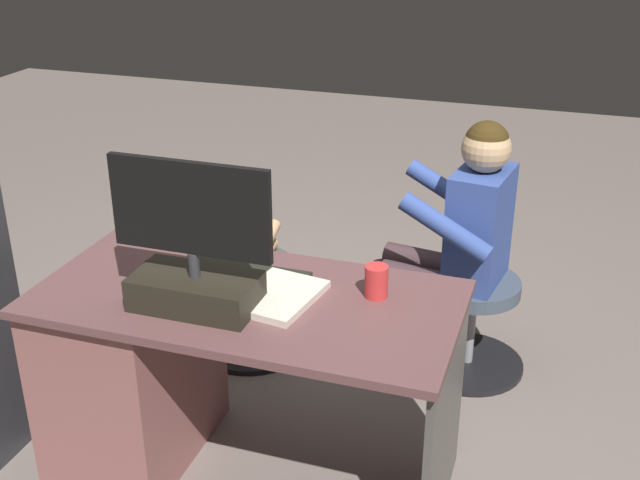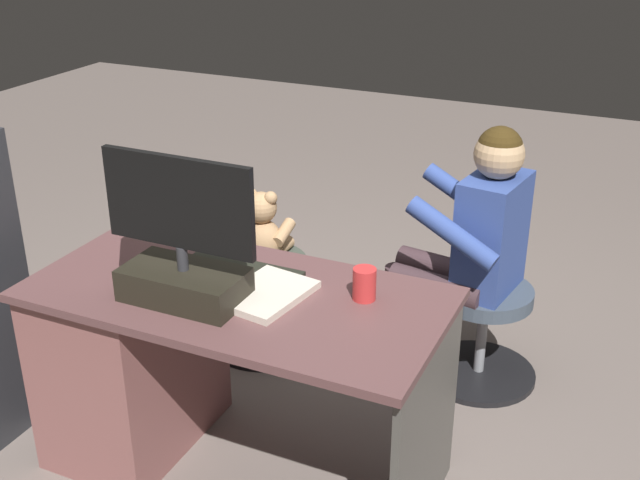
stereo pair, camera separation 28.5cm
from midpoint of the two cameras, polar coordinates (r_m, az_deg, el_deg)
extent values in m
plane|color=slate|center=(3.28, -4.56, -12.06)|extent=(10.00, 10.00, 0.00)
cube|color=brown|center=(2.60, -8.42, -4.28)|extent=(1.37, 0.68, 0.03)
cube|color=#915956|center=(2.99, -15.96, -8.92)|extent=(0.44, 0.62, 0.70)
cube|color=#4F4E48|center=(2.61, 5.69, -13.55)|extent=(0.02, 0.61, 0.70)
cube|color=black|center=(2.53, -12.08, -3.67)|extent=(0.39, 0.21, 0.11)
cylinder|color=#333338|center=(2.49, -12.26, -1.80)|extent=(0.04, 0.04, 0.08)
cube|color=black|center=(2.42, -12.65, 2.16)|extent=(0.52, 0.02, 0.29)
cube|color=black|center=(2.43, -12.49, 2.28)|extent=(0.48, 0.00, 0.26)
cube|color=black|center=(2.70, -8.29, -2.54)|extent=(0.42, 0.14, 0.02)
ellipsoid|color=#2A222E|center=(2.80, -13.67, -1.75)|extent=(0.06, 0.10, 0.04)
cylinder|color=red|center=(2.53, 0.84, -3.06)|extent=(0.08, 0.08, 0.11)
cube|color=black|center=(2.79, -15.37, -2.29)|extent=(0.06, 0.15, 0.02)
cube|color=beige|center=(2.55, -6.17, -4.10)|extent=(0.26, 0.33, 0.02)
cylinder|color=black|center=(3.69, -7.11, -7.35)|extent=(0.51, 0.51, 0.03)
cylinder|color=gray|center=(3.60, -7.26, -4.91)|extent=(0.04, 0.04, 0.34)
cylinder|color=#41493F|center=(3.51, -7.43, -2.09)|extent=(0.39, 0.39, 0.06)
ellipsoid|color=tan|center=(3.46, -7.54, -0.23)|extent=(0.18, 0.15, 0.19)
sphere|color=tan|center=(3.40, -7.68, 2.07)|extent=(0.14, 0.14, 0.14)
sphere|color=beige|center=(3.45, -7.25, 2.26)|extent=(0.05, 0.05, 0.05)
sphere|color=tan|center=(3.36, -6.99, 2.79)|extent=(0.06, 0.06, 0.06)
sphere|color=tan|center=(3.40, -8.46, 2.97)|extent=(0.06, 0.06, 0.06)
cylinder|color=tan|center=(3.43, -5.98, 0.36)|extent=(0.05, 0.14, 0.10)
cylinder|color=tan|center=(3.51, -8.68, 0.74)|extent=(0.05, 0.14, 0.10)
cylinder|color=tan|center=(3.55, -6.09, -0.63)|extent=(0.06, 0.11, 0.06)
cylinder|color=tan|center=(3.59, -7.47, -0.42)|extent=(0.06, 0.11, 0.06)
cylinder|color=black|center=(3.56, 8.20, -8.75)|extent=(0.48, 0.48, 0.03)
cylinder|color=gray|center=(3.47, 8.38, -6.25)|extent=(0.04, 0.04, 0.34)
cylinder|color=#414C5B|center=(3.37, 8.58, -3.34)|extent=(0.39, 0.39, 0.06)
cube|color=#364E99|center=(3.25, 8.88, 0.87)|extent=(0.25, 0.35, 0.48)
sphere|color=tan|center=(3.14, 9.27, 6.44)|extent=(0.19, 0.19, 0.19)
sphere|color=#3B2B11|center=(3.13, 9.29, 6.78)|extent=(0.18, 0.18, 0.18)
cylinder|color=#364E99|center=(3.05, 6.32, 0.83)|extent=(0.39, 0.13, 0.23)
cylinder|color=#364E99|center=(3.41, 6.80, 3.45)|extent=(0.39, 0.13, 0.23)
cylinder|color=#422E33|center=(3.28, 5.18, -3.03)|extent=(0.40, 0.17, 0.11)
cylinder|color=#422E33|center=(3.41, 1.74, -6.23)|extent=(0.10, 0.10, 0.42)
cylinder|color=#422E33|center=(3.43, 5.44, -1.69)|extent=(0.40, 0.17, 0.11)
cylinder|color=#422E33|center=(3.56, 2.15, -4.80)|extent=(0.10, 0.10, 0.42)
camera|label=1|loc=(0.14, -92.86, -1.30)|focal=44.77mm
camera|label=2|loc=(0.14, 87.14, 1.30)|focal=44.77mm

